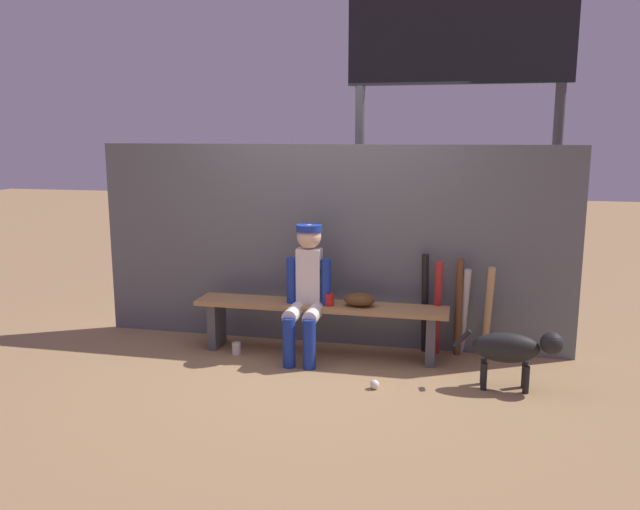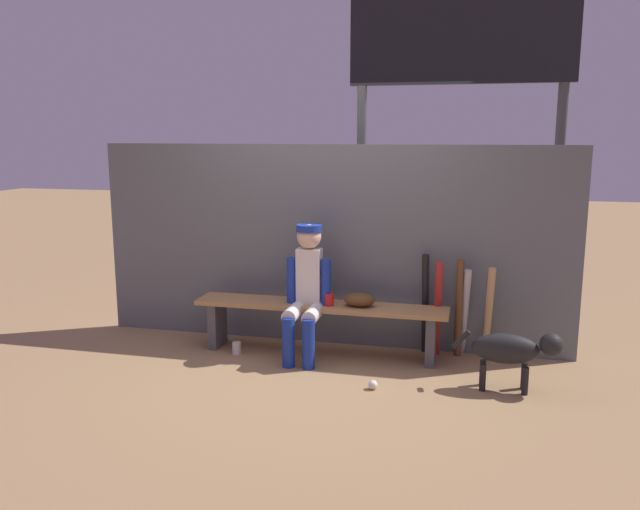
% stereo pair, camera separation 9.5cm
% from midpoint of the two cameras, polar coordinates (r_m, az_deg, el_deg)
% --- Properties ---
extents(ground_plane, '(30.00, 30.00, 0.00)m').
position_cam_midpoint_polar(ground_plane, '(5.96, -0.46, -8.81)').
color(ground_plane, '#9E7A51').
extents(chainlink_fence, '(4.54, 0.03, 1.90)m').
position_cam_midpoint_polar(chainlink_fence, '(6.05, 0.28, 0.82)').
color(chainlink_fence, '#595E63').
rests_on(chainlink_fence, ground_plane).
extents(dugout_bench, '(2.31, 0.36, 0.48)m').
position_cam_midpoint_polar(dugout_bench, '(5.85, -0.47, -5.40)').
color(dugout_bench, '#AD7F4C').
rests_on(dugout_bench, ground_plane).
extents(player_seated, '(0.41, 0.55, 1.20)m').
position_cam_midpoint_polar(player_seated, '(5.69, -1.71, -2.85)').
color(player_seated, silver).
rests_on(player_seated, ground_plane).
extents(baseball_glove, '(0.28, 0.20, 0.12)m').
position_cam_midpoint_polar(baseball_glove, '(5.73, 3.07, -3.98)').
color(baseball_glove, '#593819').
rests_on(baseball_glove, dugout_bench).
extents(bat_aluminum_black, '(0.09, 0.16, 0.93)m').
position_cam_midpoint_polar(bat_aluminum_black, '(5.94, 8.88, -4.28)').
color(bat_aluminum_black, black).
rests_on(bat_aluminum_black, ground_plane).
extents(bat_aluminum_red, '(0.08, 0.22, 0.89)m').
position_cam_midpoint_polar(bat_aluminum_red, '(5.87, 9.97, -4.71)').
color(bat_aluminum_red, '#B22323').
rests_on(bat_aluminum_red, ground_plane).
extents(bat_wood_dark, '(0.06, 0.15, 0.91)m').
position_cam_midpoint_polar(bat_wood_dark, '(5.90, 11.79, -4.60)').
color(bat_wood_dark, brown).
rests_on(bat_wood_dark, ground_plane).
extents(bat_aluminum_silver, '(0.11, 0.26, 0.82)m').
position_cam_midpoint_polar(bat_aluminum_silver, '(5.95, 12.28, -4.92)').
color(bat_aluminum_silver, '#B7B7BC').
rests_on(bat_aluminum_silver, ground_plane).
extents(bat_wood_tan, '(0.10, 0.24, 0.85)m').
position_cam_midpoint_polar(bat_wood_tan, '(5.92, 14.30, -4.95)').
color(bat_wood_tan, tan).
rests_on(bat_wood_tan, ground_plane).
extents(baseball, '(0.07, 0.07, 0.07)m').
position_cam_midpoint_polar(baseball, '(5.20, 4.36, -11.43)').
color(baseball, white).
rests_on(baseball, ground_plane).
extents(cup_on_ground, '(0.08, 0.08, 0.11)m').
position_cam_midpoint_polar(cup_on_ground, '(5.99, -7.91, -8.24)').
color(cup_on_ground, silver).
rests_on(cup_on_ground, ground_plane).
extents(cup_on_bench, '(0.08, 0.08, 0.11)m').
position_cam_midpoint_polar(cup_on_bench, '(5.74, 0.38, -4.00)').
color(cup_on_bench, red).
rests_on(cup_on_bench, dugout_bench).
extents(scoreboard, '(2.45, 0.27, 3.55)m').
position_cam_midpoint_polar(scoreboard, '(6.67, 12.33, 15.08)').
color(scoreboard, '#3F3F42').
rests_on(scoreboard, ground_plane).
extents(dog, '(0.84, 0.20, 0.49)m').
position_cam_midpoint_polar(dog, '(5.28, 16.35, -8.02)').
color(dog, black).
rests_on(dog, ground_plane).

